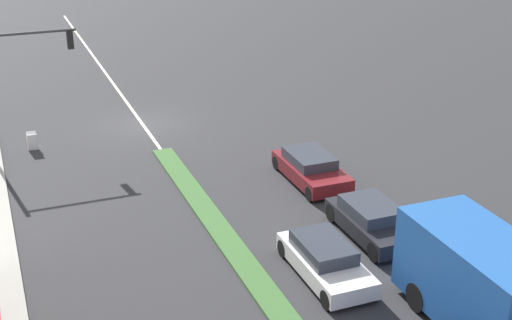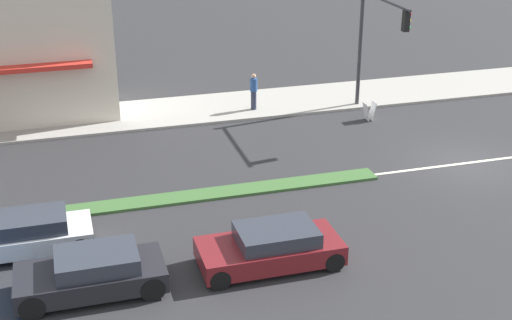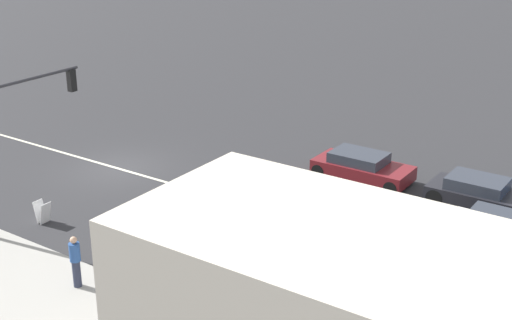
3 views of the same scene
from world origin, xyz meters
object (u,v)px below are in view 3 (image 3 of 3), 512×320
sedan_maroon (362,167)px  van_white (506,232)px  traffic_signal_main (14,126)px  warning_aframe_sign (43,212)px  sedan_dark (480,193)px  pedestrian (75,260)px

sedan_maroon → van_white: size_ratio=1.02×
traffic_signal_main → warning_aframe_sign: traffic_signal_main is taller
van_white → warning_aframe_sign: bearing=-62.4°
warning_aframe_sign → van_white: van_white is taller
warning_aframe_sign → sedan_dark: size_ratio=0.21×
sedan_maroon → sedan_dark: 5.12m
pedestrian → van_white: size_ratio=0.42×
warning_aframe_sign → van_white: (-7.77, 14.85, 0.15)m
pedestrian → sedan_dark: pedestrian is taller
warning_aframe_sign → sedan_dark: bearing=129.0°
traffic_signal_main → sedan_maroon: (-11.12, 8.22, -3.32)m
sedan_maroon → traffic_signal_main: bearing=-36.5°
pedestrian → van_white: pedestrian is taller
sedan_maroon → van_white: 7.47m
traffic_signal_main → sedan_maroon: 14.22m
traffic_signal_main → pedestrian: (2.02, 4.98, -2.88)m
sedan_maroon → sedan_dark: sedan_dark is taller
pedestrian → warning_aframe_sign: (-2.58, -4.69, -0.60)m
traffic_signal_main → warning_aframe_sign: bearing=152.5°
traffic_signal_main → warning_aframe_sign: (-0.56, 0.29, -3.47)m
pedestrian → warning_aframe_sign: 5.39m
sedan_maroon → van_white: van_white is taller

